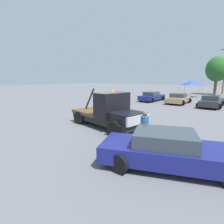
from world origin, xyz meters
The scene contains 9 objects.
ground_plane centered at (0.00, 0.00, 0.00)m, with size 160.00×160.00×0.00m, color slate.
tow_truck centered at (0.34, -0.06, 0.97)m, with size 5.82×2.98×2.52m.
foreground_car centered at (5.30, -2.84, 0.65)m, with size 5.33×3.58×1.34m.
person_near_truck centered at (3.73, -1.75, 1.00)m, with size 0.39×0.39×1.74m.
parked_car_navy centered at (-3.44, 14.36, 0.65)m, with size 2.58×4.88×1.34m.
parked_car_tan centered at (0.42, 13.96, 0.65)m, with size 2.47×4.26×1.34m.
parked_car_charcoal centered at (4.18, 13.43, 0.65)m, with size 2.48×4.71×1.34m.
canopy_tent_blue centered at (-0.54, 23.90, 2.41)m, with size 3.11×3.11×2.81m.
tree_left centered at (2.12, 31.38, 4.95)m, with size 4.13×4.13×7.38m.
Camera 1 is at (7.25, -8.74, 3.18)m, focal length 28.00 mm.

